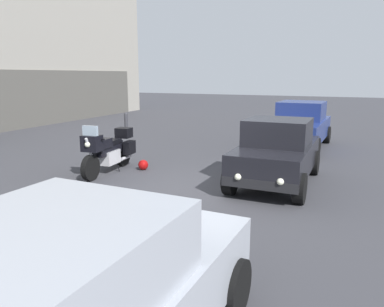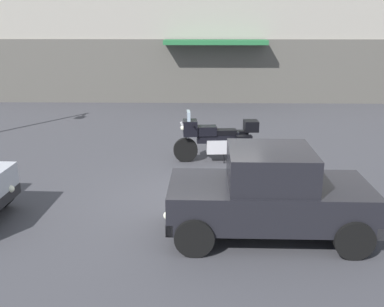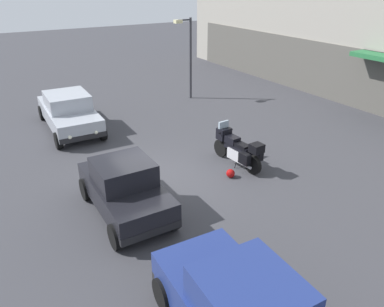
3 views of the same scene
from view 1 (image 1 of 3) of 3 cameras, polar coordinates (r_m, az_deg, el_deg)
name	(u,v)px [view 1 (image 1 of 3)]	position (r m, az deg, el deg)	size (l,w,h in m)	color
ground_plane	(198,188)	(8.75, 0.85, -5.25)	(80.00, 80.00, 0.00)	#38383D
motorcycle	(108,150)	(10.24, -12.57, 0.58)	(2.26, 0.81, 1.36)	black
helmet	(143,165)	(10.44, -7.41, -1.72)	(0.28, 0.28, 0.28)	#990C0C
car_hatchback_near	(300,125)	(13.94, 16.08, 4.13)	(3.93, 1.93, 1.64)	navy
car_compact_side	(277,152)	(9.15, 12.74, 0.20)	(3.49, 1.73, 1.56)	black
bollard_curbside	(126,122)	(17.19, -9.96, 4.72)	(0.16, 0.16, 0.92)	#333338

